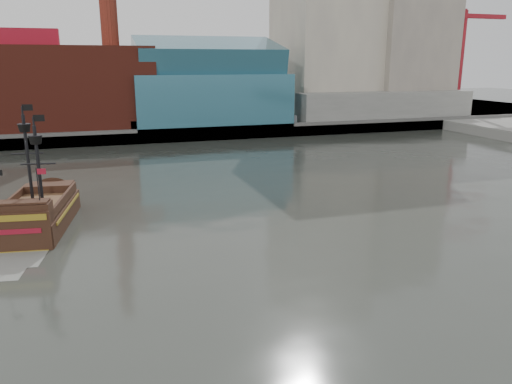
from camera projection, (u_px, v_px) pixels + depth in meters
name	position (u px, v px, depth m)	size (l,w,h in m)	color
ground	(300.00, 282.00, 33.58)	(400.00, 400.00, 0.00)	#2C2F29
promenade_far	(148.00, 120.00, 117.87)	(220.00, 60.00, 2.00)	slate
seawall	(166.00, 135.00, 90.69)	(220.00, 1.00, 2.60)	#4C4C49
skyline	(170.00, 12.00, 106.61)	(149.00, 45.00, 62.00)	brown
crane_a	(459.00, 42.00, 127.74)	(22.50, 4.00, 32.25)	slate
crane_b	(462.00, 57.00, 140.72)	(19.10, 4.00, 26.25)	slate
pirate_ship	(38.00, 217.00, 44.24)	(6.91, 15.96, 11.56)	black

